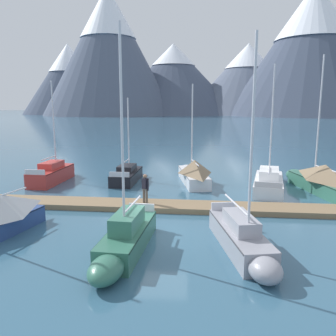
% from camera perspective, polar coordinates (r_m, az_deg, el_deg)
% --- Properties ---
extents(ground_plane, '(700.00, 700.00, 0.00)m').
position_cam_1_polar(ground_plane, '(16.10, -1.21, -10.93)').
color(ground_plane, '#335B75').
extents(mountain_west_summit, '(57.20, 57.20, 43.04)m').
position_cam_1_polar(mountain_west_summit, '(230.68, -16.08, 14.15)').
color(mountain_west_summit, '#424C60').
rests_on(mountain_west_summit, ground).
extents(mountain_central_massif, '(73.52, 73.52, 68.89)m').
position_cam_1_polar(mountain_central_massif, '(203.91, -9.79, 18.73)').
color(mountain_central_massif, '#4C566B').
rests_on(mountain_central_massif, ground).
extents(mountain_shoulder_ridge, '(81.97, 81.97, 42.35)m').
position_cam_1_polar(mountain_shoulder_ridge, '(218.86, 0.88, 14.57)').
color(mountain_shoulder_ridge, '#424C60').
rests_on(mountain_shoulder_ridge, ground).
extents(mountain_east_summit, '(76.27, 76.27, 42.22)m').
position_cam_1_polar(mountain_east_summit, '(222.63, 13.02, 14.27)').
color(mountain_east_summit, slate).
rests_on(mountain_east_summit, ground).
extents(mountain_rear_spur, '(89.40, 89.40, 68.26)m').
position_cam_1_polar(mountain_rear_spur, '(208.12, 22.73, 17.90)').
color(mountain_rear_spur, '#424C60').
rests_on(mountain_rear_spur, ground).
extents(dock, '(21.65, 3.12, 0.30)m').
position_cam_1_polar(dock, '(19.82, -0.32, -6.33)').
color(dock, '#846B4C').
rests_on(dock, ground).
extents(sailboat_nearest_berth, '(2.02, 5.84, 7.66)m').
position_cam_1_polar(sailboat_nearest_berth, '(28.05, -18.41, -0.78)').
color(sailboat_nearest_berth, '#B2332D').
rests_on(sailboat_nearest_berth, ground).
extents(sailboat_mid_dock_port, '(1.91, 5.77, 6.39)m').
position_cam_1_polar(sailboat_mid_dock_port, '(27.16, -6.63, -0.96)').
color(sailboat_mid_dock_port, black).
rests_on(sailboat_mid_dock_port, ground).
extents(sailboat_mid_dock_starboard, '(1.90, 6.24, 8.78)m').
position_cam_1_polar(sailboat_mid_dock_starboard, '(14.02, -7.17, -11.62)').
color(sailboat_mid_dock_starboard, '#336B56').
rests_on(sailboat_mid_dock_starboard, ground).
extents(sailboat_far_berth, '(2.57, 6.87, 7.41)m').
position_cam_1_polar(sailboat_far_berth, '(26.23, 4.20, -0.57)').
color(sailboat_far_berth, silver).
rests_on(sailboat_far_berth, ground).
extents(sailboat_outer_slip, '(2.21, 6.19, 8.38)m').
position_cam_1_polar(sailboat_outer_slip, '(14.35, 12.22, -11.30)').
color(sailboat_outer_slip, '#93939E').
rests_on(sailboat_outer_slip, ground).
extents(sailboat_end_of_dock, '(3.35, 7.42, 8.56)m').
position_cam_1_polar(sailboat_end_of_dock, '(25.44, 16.33, -1.99)').
color(sailboat_end_of_dock, white).
rests_on(sailboat_end_of_dock, ground).
extents(sailboat_last_slip, '(2.80, 7.71, 9.12)m').
position_cam_1_polar(sailboat_last_slip, '(25.63, 23.77, -1.55)').
color(sailboat_last_slip, '#336B56').
rests_on(sailboat_last_slip, ground).
extents(person_on_dock, '(0.44, 0.45, 1.69)m').
position_cam_1_polar(person_on_dock, '(19.67, -3.80, -3.12)').
color(person_on_dock, brown).
rests_on(person_on_dock, dock).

